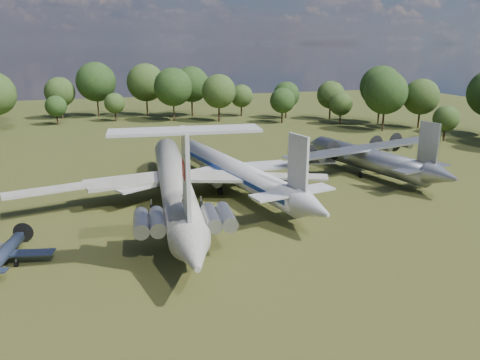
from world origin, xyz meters
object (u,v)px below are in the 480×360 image
object	(u,v)px
tu104_jet	(234,175)
small_prop_west	(4,257)
person_on_il62	(184,198)
an12_transport	(367,162)
il62_airliner	(175,187)

from	to	relation	value
tu104_jet	small_prop_west	xyz separation A→B (m)	(-30.10, -18.26, -1.50)
small_prop_west	person_on_il62	xyz separation A→B (m)	(18.54, -2.77, 5.53)
an12_transport	person_on_il62	xyz separation A→B (m)	(-36.48, -22.88, 4.12)
il62_airliner	person_on_il62	bearing A→B (deg)	-90.00
tu104_jet	person_on_il62	bearing A→B (deg)	-129.90
an12_transport	small_prop_west	bearing A→B (deg)	-173.68
tu104_jet	an12_transport	world-z (taller)	tu104_jet
tu104_jet	an12_transport	size ratio (longest dim) A/B	1.37
il62_airliner	tu104_jet	bearing A→B (deg)	31.98
il62_airliner	small_prop_west	bearing A→B (deg)	-141.34
tu104_jet	small_prop_west	bearing A→B (deg)	-159.85
tu104_jet	person_on_il62	world-z (taller)	person_on_il62
tu104_jet	an12_transport	xyz separation A→B (m)	(24.91, 1.84, -0.09)
tu104_jet	person_on_il62	size ratio (longest dim) A/B	31.63
tu104_jet	person_on_il62	xyz separation A→B (m)	(-11.57, -21.04, 4.02)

